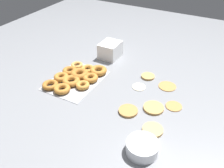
{
  "coord_description": "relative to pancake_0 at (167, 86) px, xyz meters",
  "views": [
    {
      "loc": [
        1.01,
        0.42,
        0.83
      ],
      "look_at": [
        0.02,
        -0.12,
        0.04
      ],
      "focal_mm": 38.0,
      "sensor_mm": 36.0,
      "label": 1
    }
  ],
  "objects": [
    {
      "name": "container_stack",
      "position": [
        -0.16,
        -0.48,
        0.05
      ],
      "size": [
        0.15,
        0.13,
        0.11
      ],
      "color": "white",
      "rests_on": "ground_plane"
    },
    {
      "name": "donut_tray",
      "position": [
        0.2,
        -0.52,
        0.01
      ],
      "size": [
        0.38,
        0.28,
        0.04
      ],
      "color": "#ADAFB5",
      "rests_on": "ground_plane"
    },
    {
      "name": "pancake_0",
      "position": [
        0.0,
        0.0,
        0.0
      ],
      "size": [
        0.11,
        0.11,
        0.01
      ],
      "primitive_type": "cylinder",
      "color": "#B27F42",
      "rests_on": "ground_plane"
    },
    {
      "name": "pancake_4",
      "position": [
        0.38,
        0.05,
        0.0
      ],
      "size": [
        0.1,
        0.1,
        0.01
      ],
      "primitive_type": "cylinder",
      "color": "tan",
      "rests_on": "ground_plane"
    },
    {
      "name": "pancake_3",
      "position": [
        0.32,
        -0.11,
        0.0
      ],
      "size": [
        0.1,
        0.1,
        0.01
      ],
      "primitive_type": "cylinder",
      "color": "#B27F42",
      "rests_on": "ground_plane"
    },
    {
      "name": "pancake_5",
      "position": [
        0.16,
        0.09,
        0.0
      ],
      "size": [
        0.09,
        0.09,
        0.01
      ],
      "primitive_type": "cylinder",
      "color": "#B27F42",
      "rests_on": "ground_plane"
    },
    {
      "name": "pancake_6",
      "position": [
        -0.04,
        -0.14,
        0.0
      ],
      "size": [
        0.08,
        0.08,
        0.01
      ],
      "primitive_type": "cylinder",
      "color": "tan",
      "rests_on": "ground_plane"
    },
    {
      "name": "batter_bowl",
      "position": [
        0.52,
        0.05,
        0.02
      ],
      "size": [
        0.14,
        0.14,
        0.06
      ],
      "color": "white",
      "rests_on": "ground_plane"
    },
    {
      "name": "pancake_1",
      "position": [
        0.23,
        -0.0,
        0.0
      ],
      "size": [
        0.11,
        0.11,
        0.01
      ],
      "primitive_type": "cylinder",
      "color": "tan",
      "rests_on": "ground_plane"
    },
    {
      "name": "pancake_2",
      "position": [
        0.09,
        -0.15,
        -0.0
      ],
      "size": [
        0.08,
        0.08,
        0.01
      ],
      "primitive_type": "cylinder",
      "color": "beige",
      "rests_on": "ground_plane"
    },
    {
      "name": "ground_plane",
      "position": [
        0.16,
        -0.16,
        -0.0
      ],
      "size": [
        3.0,
        3.0,
        0.0
      ],
      "primitive_type": "plane",
      "color": "gray"
    }
  ]
}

